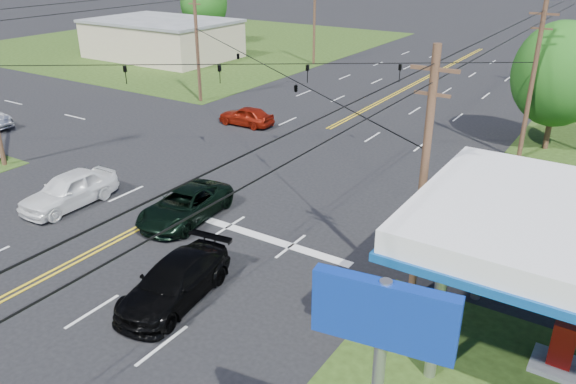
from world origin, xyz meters
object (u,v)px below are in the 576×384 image
Objects in this scene: pole_se at (423,180)px; suv_black at (175,282)px; pole_left_far at (314,16)px; tree_far_l at (204,3)px; retail_nw at (162,40)px; pole_ne at (532,81)px; tree_right_a at (559,74)px; pickup_white at (69,190)px; pickup_dkgreen at (185,205)px; polesign_se at (379,368)px; pole_nw at (197,42)px.

suv_black is at bearing -147.46° from pole_se.
pole_se is 0.95× the size of pole_left_far.
pole_left_far is 19.42m from tree_far_l.
pole_ne is at bearing -16.82° from retail_nw.
tree_right_a is 29.58m from pickup_white.
pole_se is 1.75× the size of suv_black.
suv_black is at bearing -57.29° from pickup_dkgreen.
retail_nw is 2.07× the size of polesign_se.
pole_nw is at bearing 112.08° from pickup_white.
suv_black is at bearing -108.15° from pole_ne.
polesign_se is at bearing -86.22° from tree_right_a.
retail_nw is 1.68× the size of pole_ne.
tree_right_a is 1.06× the size of polesign_se.
suv_black is 0.70× the size of polesign_se.
pole_left_far is at bearing 90.00° from pole_nw.
pole_left_far is 45.90m from suv_black.
tree_right_a is at bearing 51.68° from pickup_dkgreen.
pole_ne is 1.09× the size of tree_far_l.
retail_nw is at bearing 144.21° from pole_se.
pole_se is 9.77m from suv_black.
pole_nw is at bearing 145.30° from pole_se.
retail_nw is 50.43m from suv_black.
retail_nw is 41.19m from pickup_white.
retail_nw is at bearing 142.59° from pole_nw.
tree_far_l is at bearing 101.31° from retail_nw.
pole_ne reaches higher than retail_nw.
pole_ne is 3.16m from tree_right_a.
pickup_dkgreen is at bearing -121.88° from tree_right_a.
tree_right_a reaches higher than polesign_se.
retail_nw is 1.68× the size of pole_nw.
polesign_se reaches higher than pickup_white.
pole_left_far reaches higher than pickup_dkgreen.
pickup_white is at bearing -57.36° from tree_far_l.
tree_right_a is (27.00, -16.00, -0.30)m from pole_left_far.
polesign_se is at bearing -47.03° from tree_far_l.
pole_left_far reaches higher than pole_se.
polesign_se is (29.09, -47.62, 0.90)m from pole_left_far.
tree_far_l is 50.69m from pickup_white.
pole_left_far is 1.29× the size of polesign_se.
pole_se is (43.00, -31.00, 2.92)m from retail_nw.
pickup_dkgreen is (14.25, -17.50, -4.16)m from pole_nw.
suv_black is at bearing -108.18° from tree_right_a.
pole_ne is 0.95× the size of pole_left_far.
pickup_white is at bearing -167.80° from pickup_dkgreen.
pole_ne is at bearing 0.00° from pole_nw.
polesign_se is (20.85, -9.09, 5.19)m from pickup_white.
retail_nw is at bearing 127.00° from pickup_white.
pole_nw is 1.23× the size of polesign_se.
polesign_se is at bearing -73.78° from pole_se.
pole_left_far is (0.00, 19.00, 0.25)m from pole_nw.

